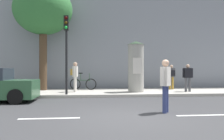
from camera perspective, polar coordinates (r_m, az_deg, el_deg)
name	(u,v)px	position (r m, az deg, el deg)	size (l,w,h in m)	color
ground_plane	(129,117)	(7.42, 4.16, -11.15)	(80.00, 80.00, 0.00)	#38383A
sidewalk_curb	(109,92)	(14.29, -0.79, -5.39)	(36.00, 4.00, 0.15)	#B2ADA3
lane_markings	(129,117)	(7.42, 4.16, -11.12)	(25.80, 0.16, 0.01)	silver
building_backdrop	(103,33)	(19.43, -2.13, 8.79)	(36.00, 5.00, 8.75)	gray
traffic_light	(66,41)	(12.53, -10.92, 6.74)	(0.24, 0.45, 4.05)	black
poster_column	(136,66)	(13.90, 5.77, 0.94)	(1.00, 1.00, 2.95)	#9E9B93
street_tree	(43,11)	(15.98, -16.21, 13.49)	(3.66, 3.66, 6.61)	#4C3826
pedestrian_in_red_top	(166,81)	(8.17, 12.72, -2.63)	(0.45, 0.53, 1.79)	navy
pedestrian_with_bag	(188,75)	(14.67, 17.70, -1.22)	(0.63, 0.39, 1.60)	#4C4C51
pedestrian_with_backpack	(172,75)	(15.90, 14.09, -1.14)	(0.57, 0.42, 1.60)	#B78C33
pedestrian_tallest	(75,74)	(13.96, -8.91, -0.96)	(0.43, 0.62, 1.73)	silver
bicycle_leaning	(83,84)	(15.35, -6.97, -3.27)	(1.72, 0.54, 1.09)	black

